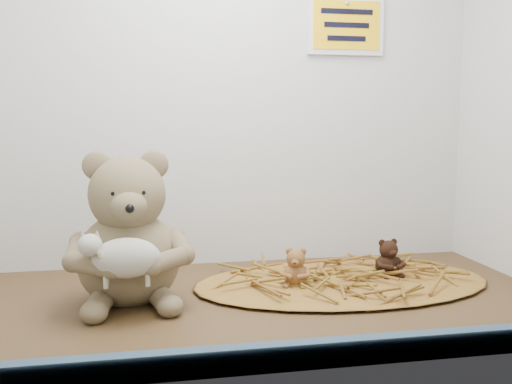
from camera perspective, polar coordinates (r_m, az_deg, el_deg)
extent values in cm
cube|color=#3B2914|center=(106.63, -1.73, -10.98)|extent=(120.00, 60.00, 0.40)
cube|color=silver|center=(131.50, -3.91, 12.32)|extent=(120.00, 0.40, 90.00)
cube|color=#364D68|center=(79.51, 1.65, -16.15)|extent=(119.28, 2.20, 3.60)
ellipsoid|color=brown|center=(118.58, 8.67, -8.87)|extent=(61.05, 35.45, 1.18)
cube|color=#F1B40C|center=(138.97, 8.98, 16.13)|extent=(16.00, 1.20, 11.00)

